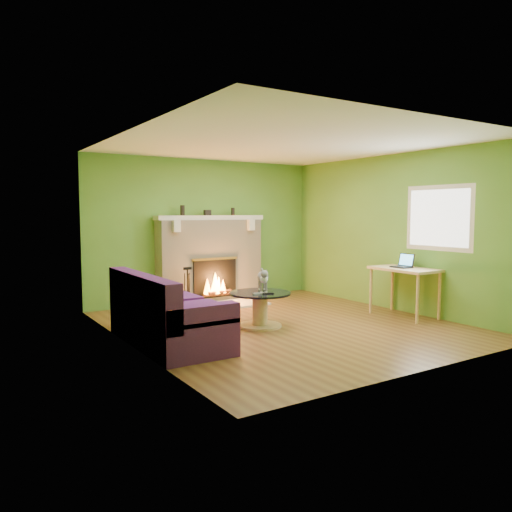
% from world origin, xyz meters
% --- Properties ---
extents(floor, '(5.00, 5.00, 0.00)m').
position_xyz_m(floor, '(0.00, 0.00, 0.00)').
color(floor, brown).
rests_on(floor, ground).
extents(ceiling, '(5.00, 5.00, 0.00)m').
position_xyz_m(ceiling, '(0.00, 0.00, 2.60)').
color(ceiling, white).
rests_on(ceiling, wall_back).
extents(wall_back, '(5.00, 0.00, 5.00)m').
position_xyz_m(wall_back, '(0.00, 2.50, 1.30)').
color(wall_back, '#4F802A').
rests_on(wall_back, floor).
extents(wall_front, '(5.00, 0.00, 5.00)m').
position_xyz_m(wall_front, '(0.00, -2.50, 1.30)').
color(wall_front, '#4F802A').
rests_on(wall_front, floor).
extents(wall_left, '(0.00, 5.00, 5.00)m').
position_xyz_m(wall_left, '(-2.25, 0.00, 1.30)').
color(wall_left, '#4F802A').
rests_on(wall_left, floor).
extents(wall_right, '(0.00, 5.00, 5.00)m').
position_xyz_m(wall_right, '(2.25, 0.00, 1.30)').
color(wall_right, '#4F802A').
rests_on(wall_right, floor).
extents(window_frame, '(0.00, 1.20, 1.20)m').
position_xyz_m(window_frame, '(2.24, -0.90, 1.55)').
color(window_frame, silver).
rests_on(window_frame, wall_right).
extents(window_pane, '(0.00, 1.06, 1.06)m').
position_xyz_m(window_pane, '(2.23, -0.90, 1.55)').
color(window_pane, white).
rests_on(window_pane, wall_right).
extents(fireplace, '(2.10, 0.46, 1.58)m').
position_xyz_m(fireplace, '(0.00, 2.32, 0.77)').
color(fireplace, beige).
rests_on(fireplace, floor).
extents(hearth, '(1.50, 0.75, 0.03)m').
position_xyz_m(hearth, '(0.00, 1.80, 0.01)').
color(hearth, beige).
rests_on(hearth, floor).
extents(mantel, '(2.10, 0.28, 0.08)m').
position_xyz_m(mantel, '(0.00, 2.30, 1.54)').
color(mantel, beige).
rests_on(mantel, fireplace).
extents(sofa, '(0.90, 1.98, 0.89)m').
position_xyz_m(sofa, '(-1.86, -0.04, 0.34)').
color(sofa, '#4C1A64').
rests_on(sofa, floor).
extents(coffee_table, '(0.88, 0.88, 0.50)m').
position_xyz_m(coffee_table, '(-0.35, 0.09, 0.29)').
color(coffee_table, '#DABD75').
rests_on(coffee_table, floor).
extents(desk, '(0.60, 1.04, 0.77)m').
position_xyz_m(desk, '(1.95, -0.52, 0.68)').
color(desk, '#DABD75').
rests_on(desk, floor).
extents(cat, '(0.43, 0.58, 0.34)m').
position_xyz_m(cat, '(-0.27, 0.14, 0.67)').
color(cat, slate).
rests_on(cat, coffee_table).
extents(remote_silver, '(0.17, 0.06, 0.02)m').
position_xyz_m(remote_silver, '(-0.45, -0.03, 0.51)').
color(remote_silver, gray).
rests_on(remote_silver, coffee_table).
extents(remote_black, '(0.16, 0.12, 0.02)m').
position_xyz_m(remote_black, '(-0.33, -0.09, 0.51)').
color(remote_black, black).
rests_on(remote_black, coffee_table).
extents(laptop, '(0.26, 0.30, 0.22)m').
position_xyz_m(laptop, '(1.93, -0.47, 0.88)').
color(laptop, black).
rests_on(laptop, desk).
extents(fire_tools, '(0.18, 0.18, 0.68)m').
position_xyz_m(fire_tools, '(-0.63, 1.95, 0.37)').
color(fire_tools, black).
rests_on(fire_tools, hearth).
extents(mantel_vase_left, '(0.08, 0.08, 0.18)m').
position_xyz_m(mantel_vase_left, '(-0.54, 2.33, 1.67)').
color(mantel_vase_left, black).
rests_on(mantel_vase_left, mantel).
extents(mantel_vase_right, '(0.07, 0.07, 0.14)m').
position_xyz_m(mantel_vase_right, '(0.49, 2.33, 1.65)').
color(mantel_vase_right, black).
rests_on(mantel_vase_right, mantel).
extents(mantel_box, '(0.12, 0.08, 0.10)m').
position_xyz_m(mantel_box, '(-0.05, 2.33, 1.63)').
color(mantel_box, black).
rests_on(mantel_box, mantel).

